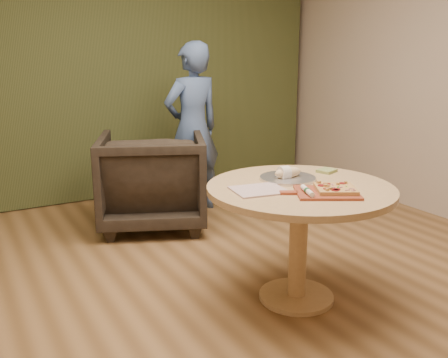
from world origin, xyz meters
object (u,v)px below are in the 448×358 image
serving_tray (288,178)px  person_standing (192,128)px  pizza_paddle (325,193)px  flatbread_pizza (335,189)px  cutlery_roll (307,191)px  armchair (152,175)px  pedestal_table (300,208)px  bread_roll (287,173)px

serving_tray → person_standing: (0.21, 1.82, 0.06)m
pizza_paddle → flatbread_pizza: bearing=15.7°
flatbread_pizza → cutlery_roll: flatbread_pizza is taller
serving_tray → armchair: size_ratio=0.38×
pedestal_table → cutlery_roll: cutlery_roll is taller
cutlery_roll → bread_roll: bearing=92.2°
pedestal_table → bread_roll: 0.25m
pizza_paddle → serving_tray: size_ratio=1.32×
pedestal_table → flatbread_pizza: (0.08, -0.22, 0.17)m
cutlery_roll → person_standing: (0.34, 2.18, 0.03)m
bread_roll → person_standing: 1.84m
cutlery_roll → person_standing: size_ratio=0.12×
person_standing → pedestal_table: bearing=76.8°
cutlery_roll → person_standing: person_standing is taller
armchair → person_standing: person_standing is taller
pizza_paddle → bread_roll: size_ratio=2.43×
cutlery_roll → bread_roll: bread_roll is taller
flatbread_pizza → cutlery_roll: (-0.17, 0.03, 0.00)m
bread_roll → person_standing: person_standing is taller
pizza_paddle → person_standing: person_standing is taller
pedestal_table → bread_roll: size_ratio=5.90×
pedestal_table → serving_tray: serving_tray is taller
cutlery_roll → person_standing: bearing=101.8°
cutlery_roll → armchair: size_ratio=0.21×
pizza_paddle → bread_roll: 0.38m
flatbread_pizza → person_standing: (0.16, 2.22, 0.04)m
person_standing → flatbread_pizza: bearing=79.4°
pedestal_table → armchair: 1.78m
serving_tray → person_standing: bearing=83.5°
pizza_paddle → flatbread_pizza: flatbread_pizza is taller
serving_tray → person_standing: size_ratio=0.22×
flatbread_pizza → armchair: 2.03m
bread_roll → pedestal_table: bearing=-97.0°
serving_tray → person_standing: person_standing is taller
pedestal_table → serving_tray: size_ratio=3.20×
bread_roll → serving_tray: bearing=0.0°
pizza_paddle → bread_roll: bearing=118.3°
flatbread_pizza → pizza_paddle: bearing=166.5°
pizza_paddle → person_standing: (0.22, 2.20, 0.06)m
pizza_paddle → person_standing: 2.21m
armchair → person_standing: 0.67m
flatbread_pizza → bread_roll: bearing=98.0°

